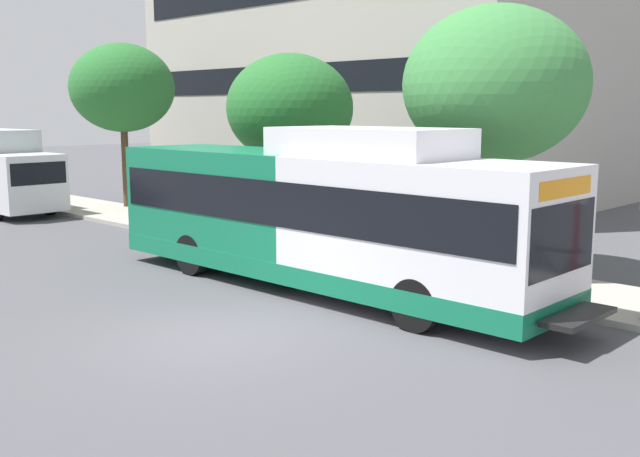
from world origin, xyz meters
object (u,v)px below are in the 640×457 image
(street_tree_far_block, at_px, (122,88))
(street_tree_near_stop, at_px, (495,85))
(transit_bus, at_px, (320,214))
(street_tree_mid_block, at_px, (290,108))

(street_tree_far_block, bearing_deg, street_tree_near_stop, -90.51)
(transit_bus, height_order, street_tree_near_stop, street_tree_near_stop)
(street_tree_mid_block, distance_m, street_tree_far_block, 9.78)
(transit_bus, distance_m, street_tree_near_stop, 5.33)
(transit_bus, height_order, street_tree_mid_block, street_tree_mid_block)
(street_tree_near_stop, xyz_separation_m, street_tree_mid_block, (-0.01, 7.05, -0.54))
(street_tree_near_stop, relative_size, street_tree_far_block, 0.98)
(street_tree_near_stop, height_order, street_tree_far_block, street_tree_far_block)
(street_tree_mid_block, xyz_separation_m, street_tree_far_block, (0.16, 9.74, 0.81))
(transit_bus, xyz_separation_m, street_tree_near_stop, (4.04, -1.92, 2.89))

